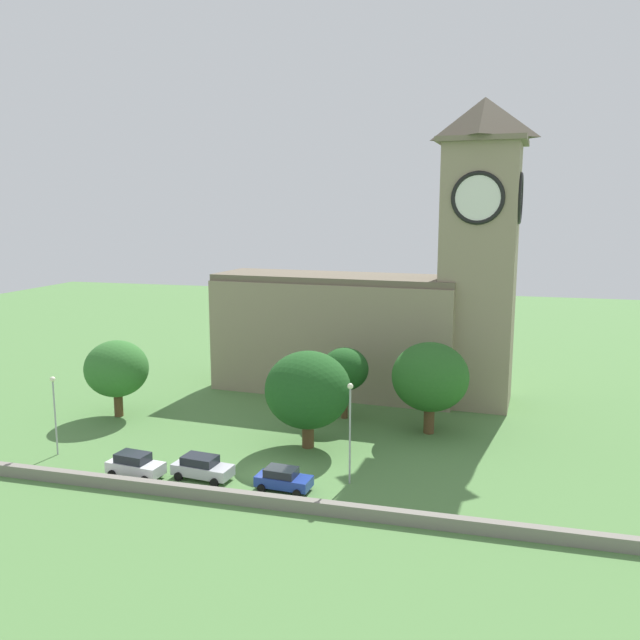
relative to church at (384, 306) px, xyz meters
The scene contains 12 objects.
ground_plane 14.38m from the church, 115.92° to the right, with size 200.00×200.00×0.00m, color #517F42.
church is the anchor object (origin of this frame).
quay_barrier 31.56m from the church, 98.74° to the right, with size 52.98×0.70×0.90m, color gray.
car_white 32.38m from the church, 117.82° to the right, with size 4.58×2.52×1.89m.
car_silver 29.52m from the church, 109.57° to the right, with size 4.78×2.60×1.79m.
car_blue 28.41m from the church, 96.05° to the right, with size 4.19×2.36×1.64m.
streetlamp_west_end 34.63m from the church, 132.83° to the right, with size 0.44×0.44×6.74m.
streetlamp_west_mid 24.97m from the church, 86.19° to the right, with size 0.44×0.44×7.75m.
tree_riverside_east 10.88m from the church, 102.97° to the right, with size 4.65×4.65×7.05m.
tree_by_tower 14.01m from the church, 61.71° to the right, with size 6.98×6.98×8.46m.
tree_churchyard 28.54m from the church, 148.69° to the right, with size 6.19×6.19×7.64m.
tree_riverside_west 18.93m from the church, 100.88° to the right, with size 7.37×7.37×8.45m.
Camera 1 is at (15.88, -44.96, 20.25)m, focal length 36.44 mm.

